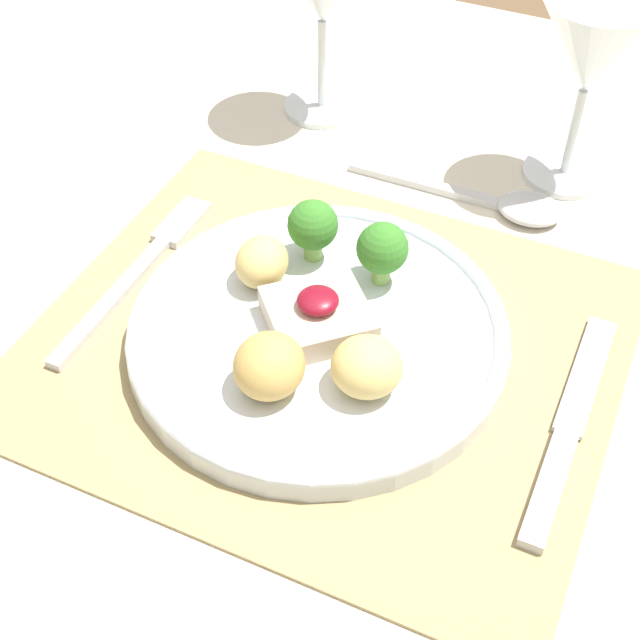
% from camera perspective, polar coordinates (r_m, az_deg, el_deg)
% --- Properties ---
extents(dining_table, '(1.29, 1.12, 0.74)m').
position_cam_1_polar(dining_table, '(0.71, 0.30, -6.49)').
color(dining_table, beige).
rests_on(dining_table, ground_plane).
extents(placemat, '(0.41, 0.35, 0.00)m').
position_cam_1_polar(placemat, '(0.64, 0.33, -1.66)').
color(placemat, '#9E895B').
rests_on(placemat, dining_table).
extents(dinner_plate, '(0.27, 0.27, 0.07)m').
position_cam_1_polar(dinner_plate, '(0.63, -0.03, -0.27)').
color(dinner_plate, silver).
rests_on(dinner_plate, placemat).
extents(fork, '(0.02, 0.20, 0.01)m').
position_cam_1_polar(fork, '(0.71, -11.20, 3.51)').
color(fork, silver).
rests_on(fork, placemat).
extents(knife, '(0.02, 0.20, 0.01)m').
position_cam_1_polar(knife, '(0.60, 15.43, -7.29)').
color(knife, silver).
rests_on(knife, placemat).
extents(spoon, '(0.19, 0.05, 0.02)m').
position_cam_1_polar(spoon, '(0.77, 11.97, 7.31)').
color(spoon, silver).
rests_on(spoon, dining_table).
extents(wine_glass_near, '(0.10, 0.10, 0.16)m').
position_cam_1_polar(wine_glass_near, '(0.77, 17.03, 16.01)').
color(wine_glass_near, white).
rests_on(wine_glass_near, dining_table).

